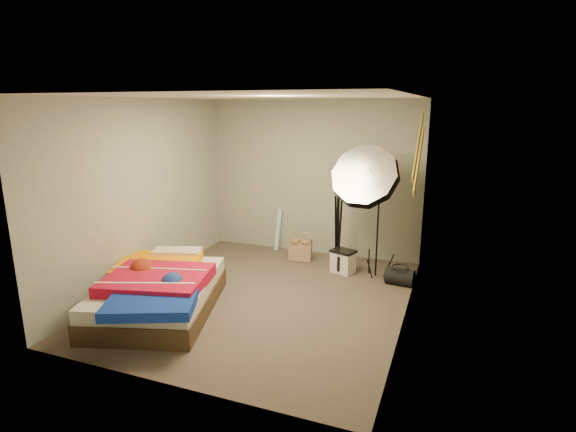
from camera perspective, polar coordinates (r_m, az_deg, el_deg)
The scene contains 15 objects.
floor at distance 5.87m, azimuth -3.05°, elevation -10.28°, with size 4.00×4.00×0.00m, color #51473D.
ceiling at distance 5.36m, azimuth -3.40°, elevation 14.91°, with size 4.00×4.00×0.00m, color silver.
wall_back at distance 7.32m, azimuth 3.18°, elevation 4.80°, with size 3.50×3.50×0.00m, color #9DA495.
wall_front at distance 3.81m, azimuth -15.57°, elevation -4.24°, with size 3.50×3.50×0.00m, color #9DA495.
wall_left at distance 6.39m, azimuth -17.73°, elevation 2.82°, with size 4.00×4.00×0.00m, color #9DA495.
wall_right at distance 5.04m, azimuth 15.27°, elevation 0.19°, with size 4.00×4.00×0.00m, color #9DA495.
tote_bag at distance 7.11m, azimuth 1.57°, elevation -4.34°, with size 0.36×0.11×0.36m, color tan.
wrapping_roll at distance 7.61m, azimuth -1.27°, elevation -1.76°, with size 0.08×0.08×0.70m, color #5FBADE.
camera_case at distance 6.69m, azimuth 7.00°, elevation -5.82°, with size 0.32×0.23×0.32m, color silver.
duffel_bag at distance 6.40m, azimuth 14.01°, elevation -7.46°, with size 0.23×0.23×0.38m, color black.
wall_stripe_upper at distance 5.53m, azimuth 16.18°, elevation 8.65°, with size 0.02×1.10×0.10m, color gold.
wall_stripe_lower at distance 5.80m, azimuth 16.27°, elevation 6.87°, with size 0.02×1.10×0.10m, color gold.
bed at distance 5.62m, azimuth -16.08°, elevation -9.07°, with size 1.77×2.12×0.53m.
photo_umbrella at distance 6.25m, azimuth 9.87°, elevation 4.72°, with size 1.21×0.93×1.99m.
camera_tripod at distance 6.70m, azimuth 6.36°, elevation -0.83°, with size 0.08×0.08×1.24m.
Camera 1 is at (2.19, -4.89, 2.40)m, focal length 28.00 mm.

